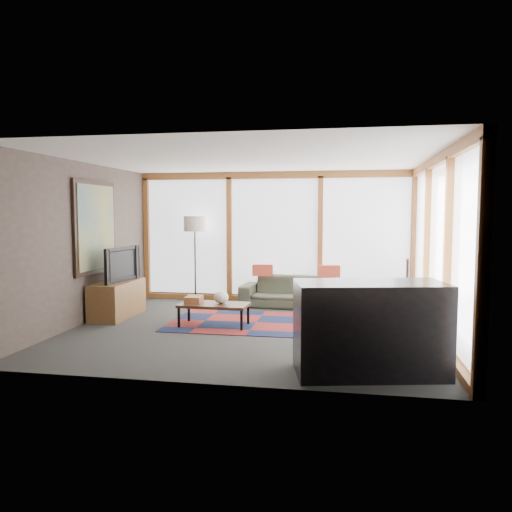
% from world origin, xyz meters
% --- Properties ---
extents(ground, '(5.50, 5.50, 0.00)m').
position_xyz_m(ground, '(0.00, 0.00, 0.00)').
color(ground, '#292927').
rests_on(ground, ground).
extents(room_envelope, '(5.52, 5.02, 2.62)m').
position_xyz_m(room_envelope, '(0.49, 0.56, 1.54)').
color(room_envelope, '#3A332B').
rests_on(room_envelope, ground).
extents(rug, '(2.78, 1.79, 0.01)m').
position_xyz_m(rug, '(-0.00, 0.45, 0.01)').
color(rug, maroon).
rests_on(rug, ground).
extents(sofa, '(2.03, 0.90, 0.58)m').
position_xyz_m(sofa, '(0.45, 1.95, 0.29)').
color(sofa, '#323626').
rests_on(sofa, ground).
extents(pillow_left, '(0.41, 0.19, 0.22)m').
position_xyz_m(pillow_left, '(-0.16, 1.97, 0.69)').
color(pillow_left, '#B43F29').
rests_on(pillow_left, sofa).
extents(pillow_right, '(0.42, 0.17, 0.23)m').
position_xyz_m(pillow_right, '(1.11, 1.99, 0.69)').
color(pillow_right, '#B43F29').
rests_on(pillow_right, sofa).
extents(floor_lamp, '(0.43, 0.43, 1.73)m').
position_xyz_m(floor_lamp, '(-1.54, 2.08, 0.86)').
color(floor_lamp, black).
rests_on(floor_lamp, ground).
extents(coffee_table, '(1.10, 0.57, 0.36)m').
position_xyz_m(coffee_table, '(-0.62, 0.11, 0.18)').
color(coffee_table, '#372313').
rests_on(coffee_table, ground).
extents(book_stack, '(0.26, 0.32, 0.10)m').
position_xyz_m(book_stack, '(-0.96, 0.14, 0.41)').
color(book_stack, '#985734').
rests_on(book_stack, coffee_table).
extents(vase, '(0.27, 0.27, 0.20)m').
position_xyz_m(vase, '(-0.51, 0.13, 0.46)').
color(vase, silver).
rests_on(vase, coffee_table).
extents(bookshelf, '(0.37, 2.01, 0.50)m').
position_xyz_m(bookshelf, '(2.43, 1.07, 0.25)').
color(bookshelf, '#372313').
rests_on(bookshelf, ground).
extents(bowl_a, '(0.21, 0.21, 0.10)m').
position_xyz_m(bowl_a, '(2.46, 0.55, 0.55)').
color(bowl_a, black).
rests_on(bowl_a, bookshelf).
extents(bowl_b, '(0.15, 0.15, 0.08)m').
position_xyz_m(bowl_b, '(2.45, 0.87, 0.54)').
color(bowl_b, black).
rests_on(bowl_b, bookshelf).
extents(shelf_picture, '(0.08, 0.35, 0.46)m').
position_xyz_m(shelf_picture, '(2.51, 1.79, 0.73)').
color(shelf_picture, black).
rests_on(shelf_picture, bookshelf).
extents(tv_console, '(0.52, 1.24, 0.62)m').
position_xyz_m(tv_console, '(-2.44, 0.50, 0.31)').
color(tv_console, brown).
rests_on(tv_console, ground).
extents(television, '(0.26, 1.04, 0.59)m').
position_xyz_m(television, '(-2.43, 0.50, 0.91)').
color(television, black).
rests_on(television, tv_console).
extents(bar_counter, '(1.75, 1.08, 1.03)m').
position_xyz_m(bar_counter, '(1.69, -1.85, 0.52)').
color(bar_counter, black).
rests_on(bar_counter, ground).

